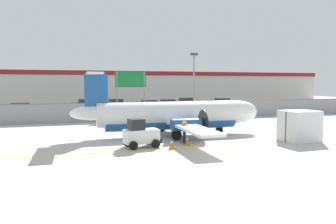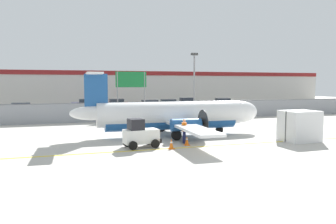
# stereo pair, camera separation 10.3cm
# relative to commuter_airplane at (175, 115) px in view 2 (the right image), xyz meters

# --- Properties ---
(ground_plane) EXTENTS (140.00, 140.00, 0.01)m
(ground_plane) POSITION_rel_commuter_airplane_xyz_m (0.88, -4.94, -1.60)
(ground_plane) COLOR #BCB7AD
(perimeter_fence) EXTENTS (98.00, 0.10, 2.10)m
(perimeter_fence) POSITION_rel_commuter_airplane_xyz_m (0.88, 11.06, -0.49)
(perimeter_fence) COLOR gray
(perimeter_fence) RESTS_ON ground
(parking_lot_strip) EXTENTS (98.00, 17.00, 0.12)m
(parking_lot_strip) POSITION_rel_commuter_airplane_xyz_m (0.88, 22.56, -1.54)
(parking_lot_strip) COLOR #38383A
(parking_lot_strip) RESTS_ON ground
(background_building) EXTENTS (91.00, 8.10, 6.50)m
(background_building) POSITION_rel_commuter_airplane_xyz_m (0.88, 41.05, 1.66)
(background_building) COLOR beige
(background_building) RESTS_ON ground
(commuter_airplane) EXTENTS (15.32, 16.04, 4.92)m
(commuter_airplane) POSITION_rel_commuter_airplane_xyz_m (0.00, 0.00, 0.00)
(commuter_airplane) COLOR white
(commuter_airplane) RESTS_ON ground
(baggage_tug) EXTENTS (2.44, 1.61, 1.88)m
(baggage_tug) POSITION_rel_commuter_airplane_xyz_m (-3.72, -3.99, -0.75)
(baggage_tug) COLOR silver
(baggage_tug) RESTS_ON ground
(ground_crew_worker) EXTENTS (0.35, 0.54, 1.70)m
(ground_crew_worker) POSITION_rel_commuter_airplane_xyz_m (-0.50, -3.46, -0.65)
(ground_crew_worker) COLOR #191E4C
(ground_crew_worker) RESTS_ON ground
(cargo_container) EXTENTS (2.48, 2.10, 2.20)m
(cargo_container) POSITION_rel_commuter_airplane_xyz_m (7.67, -5.16, -0.50)
(cargo_container) COLOR silver
(cargo_container) RESTS_ON ground
(traffic_cone_near_left) EXTENTS (0.36, 0.36, 0.64)m
(traffic_cone_near_left) POSITION_rel_commuter_airplane_xyz_m (-1.96, -5.08, -1.29)
(traffic_cone_near_left) COLOR orange
(traffic_cone_near_left) RESTS_ON ground
(traffic_cone_near_right) EXTENTS (0.36, 0.36, 0.64)m
(traffic_cone_near_right) POSITION_rel_commuter_airplane_xyz_m (-0.59, -4.22, -1.29)
(traffic_cone_near_right) COLOR orange
(traffic_cone_near_right) RESTS_ON ground
(parked_car_0) EXTENTS (4.35, 2.34, 1.58)m
(parked_car_0) POSITION_rel_commuter_airplane_xyz_m (-13.65, 20.75, -0.71)
(parked_car_0) COLOR silver
(parked_car_0) RESTS_ON parking_lot_strip
(parked_car_1) EXTENTS (4.36, 2.35, 1.58)m
(parked_car_1) POSITION_rel_commuter_airplane_xyz_m (-9.21, 17.27, -0.71)
(parked_car_1) COLOR gray
(parked_car_1) RESTS_ON parking_lot_strip
(parked_car_2) EXTENTS (4.21, 2.01, 1.58)m
(parked_car_2) POSITION_rel_commuter_airplane_xyz_m (-5.33, 28.37, -0.71)
(parked_car_2) COLOR navy
(parked_car_2) RESTS_ON parking_lot_strip
(parked_car_3) EXTENTS (4.22, 2.04, 1.58)m
(parked_car_3) POSITION_rel_commuter_airplane_xyz_m (-0.75, 27.37, -0.71)
(parked_car_3) COLOR red
(parked_car_3) RESTS_ON parking_lot_strip
(parked_car_4) EXTENTS (4.26, 2.13, 1.58)m
(parked_car_4) POSITION_rel_commuter_airplane_xyz_m (3.54, 22.66, -0.71)
(parked_car_4) COLOR #19662D
(parked_car_4) RESTS_ON parking_lot_strip
(parked_car_5) EXTENTS (4.35, 2.35, 1.58)m
(parked_car_5) POSITION_rel_commuter_airplane_xyz_m (6.83, 23.99, -0.71)
(parked_car_5) COLOR navy
(parked_car_5) RESTS_ON parking_lot_strip
(parked_car_6) EXTENTS (4.22, 2.04, 1.58)m
(parked_car_6) POSITION_rel_commuter_airplane_xyz_m (11.61, 28.45, -0.71)
(parked_car_6) COLOR slate
(parked_car_6) RESTS_ON parking_lot_strip
(parked_car_7) EXTENTS (4.39, 2.45, 1.58)m
(parked_car_7) POSITION_rel_commuter_airplane_xyz_m (16.57, 24.75, -0.71)
(parked_car_7) COLOR black
(parked_car_7) RESTS_ON parking_lot_strip
(apron_light_pole) EXTENTS (0.70, 0.30, 7.27)m
(apron_light_pole) POSITION_rel_commuter_airplane_xyz_m (4.49, 7.14, 2.70)
(apron_light_pole) COLOR slate
(apron_light_pole) RESTS_ON ground
(highway_sign) EXTENTS (3.60, 0.14, 5.50)m
(highway_sign) POSITION_rel_commuter_airplane_xyz_m (-0.98, 13.16, 2.54)
(highway_sign) COLOR slate
(highway_sign) RESTS_ON ground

